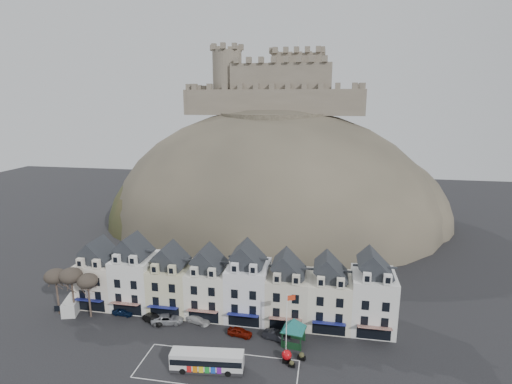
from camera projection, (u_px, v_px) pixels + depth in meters
The scene contains 21 objects.
ground at pixel (201, 373), 54.13m from camera, with size 300.00×300.00×0.00m, color black.
coach_bay_markings at pixel (218, 369), 54.98m from camera, with size 22.00×7.50×0.01m, color silver.
townhouse_terrace at pixel (230, 285), 68.22m from camera, with size 54.40×9.35×11.80m.
castle_hill at pixel (276, 223), 119.99m from camera, with size 100.00×76.00×68.00m.
castle at pixel (278, 86), 117.79m from camera, with size 50.20×22.20×22.00m.
tree_left_far at pixel (55, 277), 67.70m from camera, with size 3.61×3.61×8.24m.
tree_left_mid at pixel (71, 276), 67.10m from camera, with size 3.78×3.78×8.64m.
tree_left_near at pixel (88, 281), 66.73m from camera, with size 3.43×3.43×7.84m.
bus at pixel (207, 360), 54.36m from camera, with size 10.16×3.33×2.82m.
bus_shelter at pixel (294, 324), 59.82m from camera, with size 6.71×6.71×4.31m.
red_buoy at pixel (287, 356), 56.33m from camera, with size 1.40×1.40×1.73m.
flagpole at pixel (287, 318), 57.89m from camera, with size 1.22×0.59×9.11m.
white_van at pixel (73, 305), 69.77m from camera, with size 3.69×5.68×2.40m.
planter_west at pixel (292, 364), 55.29m from camera, with size 0.98×0.66×0.94m.
planter_east at pixel (302, 356), 56.82m from camera, with size 1.21×0.81×1.11m.
car_navy at pixel (123, 312), 68.60m from camera, with size 1.50×3.72×1.27m, color #0B1A38.
car_black at pixel (154, 319), 66.11m from camera, with size 1.45×4.16×1.37m, color black.
car_silver at pixel (168, 319), 66.12m from camera, with size 2.46×5.24×1.48m, color #9FA1A7.
car_white at pixel (198, 319), 66.26m from camera, with size 1.79×4.41×1.28m, color silver.
car_maroon at pixel (240, 332), 62.51m from camera, with size 1.58×3.94×1.34m, color #640F05.
car_charcoal at pixel (277, 336), 61.49m from camera, with size 1.52×4.35×1.43m, color black.
Camera 1 is at (15.81, -45.11, 36.15)m, focal length 28.00 mm.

